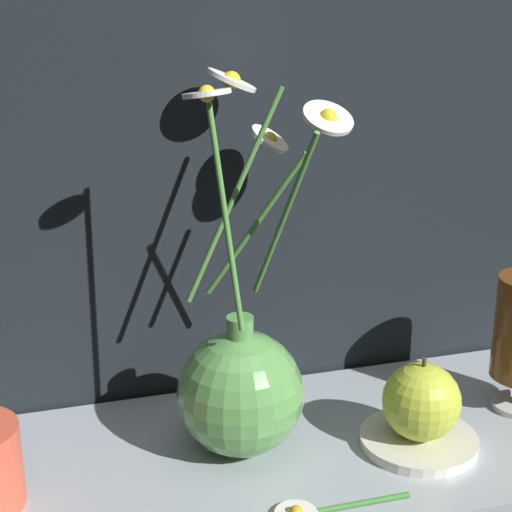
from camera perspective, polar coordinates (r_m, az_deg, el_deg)
ground_plane at (r=0.82m, az=0.34°, el=-13.65°), size 6.00×6.00×0.00m
shelf at (r=0.81m, az=0.34°, el=-13.30°), size 0.72×0.27×0.01m
vase_with_flowers at (r=0.78m, az=-1.00°, el=-8.47°), size 0.17×0.17×0.34m
saucer_plate at (r=0.83m, az=10.79°, el=-12.00°), size 0.11×0.11×0.01m
orange_fruit at (r=0.81m, az=10.97°, el=-9.50°), size 0.07×0.07×0.08m
loose_daisy at (r=0.73m, az=3.83°, el=-16.62°), size 0.12×0.04×0.01m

